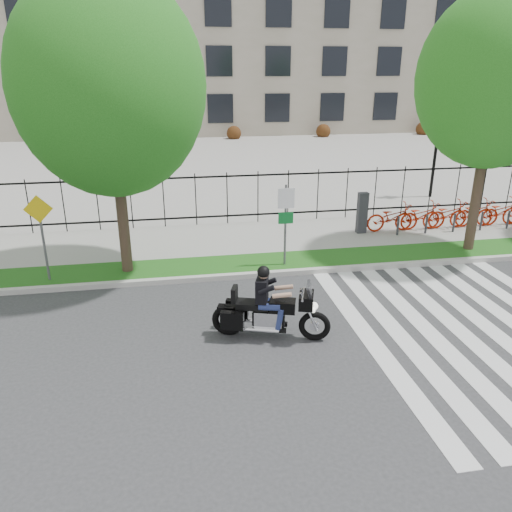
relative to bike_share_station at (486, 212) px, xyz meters
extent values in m
plane|color=#313234|center=(-9.69, -7.20, -0.67)|extent=(120.00, 120.00, 0.00)
cube|color=#B6B4AB|center=(-9.69, -3.10, -0.60)|extent=(60.00, 0.20, 0.15)
cube|color=#1B5715|center=(-9.69, -2.25, -0.60)|extent=(60.00, 1.50, 0.15)
cube|color=gray|center=(-9.69, 0.25, -0.60)|extent=(60.00, 3.50, 0.15)
cube|color=gray|center=(-9.69, 17.80, -0.62)|extent=(80.00, 34.00, 0.10)
cube|color=gray|center=(-9.69, 37.80, 9.33)|extent=(60.00, 20.00, 20.00)
cylinder|color=black|center=(0.31, 4.80, 1.33)|extent=(0.14, 0.14, 4.00)
cylinder|color=black|center=(0.31, 4.80, 3.23)|extent=(0.06, 0.70, 0.70)
sphere|color=white|center=(-0.04, 4.80, 3.33)|extent=(0.36, 0.36, 0.36)
sphere|color=white|center=(0.66, 4.80, 3.33)|extent=(0.36, 0.36, 0.36)
cylinder|color=#3B2920|center=(-13.22, -2.25, 1.34)|extent=(0.32, 0.32, 3.72)
ellipsoid|color=#1A6316|center=(-13.22, -2.25, 4.73)|extent=(5.11, 5.11, 5.87)
cylinder|color=#3B2920|center=(-2.05, -2.25, 1.47)|extent=(0.32, 0.32, 3.99)
ellipsoid|color=#1A6316|center=(-2.05, -2.25, 4.86)|extent=(4.64, 4.64, 5.34)
cube|color=#2D2D33|center=(-4.99, 0.00, 0.23)|extent=(0.35, 0.25, 1.50)
imported|color=#A51D05|center=(-3.79, 0.00, 0.00)|extent=(1.98, 0.69, 1.04)
cylinder|color=#2D2D33|center=(-3.79, -0.50, -0.17)|extent=(0.08, 0.08, 0.70)
imported|color=#A51D05|center=(-2.69, 0.00, 0.00)|extent=(1.98, 0.69, 1.04)
cylinder|color=#2D2D33|center=(-2.69, -0.50, -0.17)|extent=(0.08, 0.08, 0.70)
imported|color=#A51D05|center=(-1.59, 0.00, 0.00)|extent=(1.98, 0.69, 1.04)
cylinder|color=#2D2D33|center=(-1.59, -0.50, -0.17)|extent=(0.08, 0.08, 0.70)
imported|color=#A51D05|center=(-0.49, 0.00, 0.00)|extent=(1.98, 0.69, 1.04)
cylinder|color=#2D2D33|center=(-0.49, -0.50, -0.17)|extent=(0.08, 0.08, 0.70)
imported|color=#A51D05|center=(0.61, 0.00, 0.00)|extent=(1.98, 0.69, 1.04)
cylinder|color=#2D2D33|center=(0.61, -0.50, -0.17)|extent=(0.08, 0.08, 0.70)
cylinder|color=#59595B|center=(-8.47, -2.60, 0.73)|extent=(0.07, 0.07, 2.50)
cube|color=white|center=(-8.47, -2.64, 1.58)|extent=(0.50, 0.03, 0.60)
cube|color=#0C6626|center=(-8.47, -2.64, 0.98)|extent=(0.45, 0.03, 0.35)
cylinder|color=#59595B|center=(-15.39, -2.60, 0.68)|extent=(0.07, 0.07, 2.40)
cube|color=yellow|center=(-15.39, -2.64, 1.58)|extent=(0.78, 0.03, 0.78)
torus|color=black|center=(-8.77, -6.93, -0.32)|extent=(0.73, 0.35, 0.73)
torus|color=black|center=(-10.67, -6.31, -0.32)|extent=(0.78, 0.39, 0.77)
cube|color=black|center=(-8.97, -6.86, 0.33)|extent=(0.48, 0.65, 0.32)
cube|color=#26262B|center=(-8.90, -6.89, 0.57)|extent=(0.31, 0.55, 0.32)
cube|color=silver|center=(-9.77, -6.60, -0.20)|extent=(0.71, 0.53, 0.42)
cube|color=black|center=(-9.47, -6.70, 0.15)|extent=(0.66, 0.52, 0.27)
cube|color=black|center=(-10.12, -6.49, 0.13)|extent=(0.82, 0.59, 0.15)
cube|color=black|center=(-10.52, -6.36, 0.36)|extent=(0.21, 0.37, 0.36)
cube|color=black|center=(-10.62, -6.66, -0.15)|extent=(0.55, 0.32, 0.42)
cube|color=black|center=(-10.42, -6.06, -0.15)|extent=(0.55, 0.32, 0.42)
cube|color=black|center=(-9.92, -6.56, 0.50)|extent=(0.37, 0.48, 0.55)
sphere|color=tan|center=(-9.89, -6.57, 0.90)|extent=(0.24, 0.24, 0.24)
sphere|color=black|center=(-9.89, -6.57, 0.95)|extent=(0.28, 0.28, 0.28)
camera|label=1|loc=(-11.80, -16.56, 5.20)|focal=35.00mm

